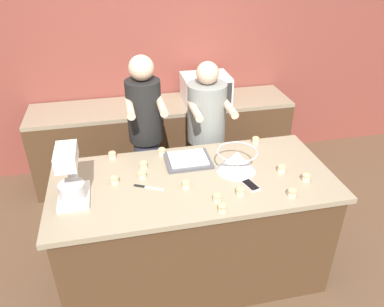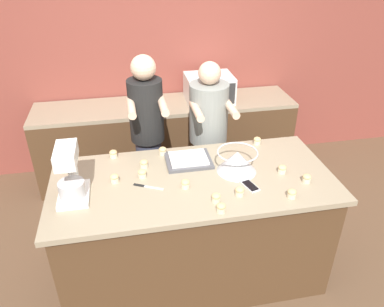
{
  "view_description": "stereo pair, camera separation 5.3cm",
  "coord_description": "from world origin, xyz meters",
  "px_view_note": "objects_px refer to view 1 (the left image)",
  "views": [
    {
      "loc": [
        -0.49,
        -2.18,
        2.45
      ],
      "look_at": [
        0.0,
        0.05,
        1.11
      ],
      "focal_mm": 35.0,
      "sensor_mm": 36.0,
      "label": 1
    },
    {
      "loc": [
        -0.44,
        -2.19,
        2.45
      ],
      "look_at": [
        0.0,
        0.05,
        1.11
      ],
      "focal_mm": 35.0,
      "sensor_mm": 36.0,
      "label": 2
    }
  ],
  "objects_px": {
    "microwave_oven": "(206,88)",
    "cupcake_12": "(112,155)",
    "person_left": "(146,141)",
    "cupcake_9": "(222,207)",
    "cupcake_1": "(306,177)",
    "person_right": "(206,141)",
    "cupcake_6": "(143,164)",
    "cupcake_0": "(256,140)",
    "cupcake_4": "(162,151)",
    "cupcake_7": "(282,168)",
    "cupcake_10": "(217,197)",
    "stand_mixer": "(71,177)",
    "cell_phone": "(251,185)",
    "cupcake_11": "(240,191)",
    "cupcake_3": "(292,192)",
    "mixing_bowl": "(237,160)",
    "knife": "(147,187)",
    "cupcake_5": "(186,184)",
    "baking_tray": "(188,160)",
    "cupcake_8": "(142,174)",
    "cupcake_2": "(115,179)"
  },
  "relations": [
    {
      "from": "microwave_oven",
      "to": "cupcake_12",
      "type": "relative_size",
      "value": 8.02
    },
    {
      "from": "person_left",
      "to": "cupcake_9",
      "type": "distance_m",
      "value": 1.2
    },
    {
      "from": "cupcake_1",
      "to": "cupcake_12",
      "type": "height_order",
      "value": "same"
    },
    {
      "from": "person_right",
      "to": "cupcake_6",
      "type": "relative_size",
      "value": 24.92
    },
    {
      "from": "cupcake_0",
      "to": "cupcake_4",
      "type": "distance_m",
      "value": 0.8
    },
    {
      "from": "cupcake_9",
      "to": "cupcake_6",
      "type": "bearing_deg",
      "value": 125.08
    },
    {
      "from": "cupcake_7",
      "to": "cupcake_10",
      "type": "bearing_deg",
      "value": -156.6
    },
    {
      "from": "stand_mixer",
      "to": "cell_phone",
      "type": "relative_size",
      "value": 2.4
    },
    {
      "from": "cupcake_11",
      "to": "person_left",
      "type": "bearing_deg",
      "value": 117.85
    },
    {
      "from": "microwave_oven",
      "to": "cupcake_1",
      "type": "relative_size",
      "value": 8.02
    },
    {
      "from": "cupcake_3",
      "to": "cupcake_4",
      "type": "height_order",
      "value": "same"
    },
    {
      "from": "cell_phone",
      "to": "cupcake_10",
      "type": "xyz_separation_m",
      "value": [
        -0.28,
        -0.12,
        0.03
      ]
    },
    {
      "from": "cupcake_4",
      "to": "cupcake_11",
      "type": "distance_m",
      "value": 0.78
    },
    {
      "from": "person_left",
      "to": "cupcake_4",
      "type": "relative_size",
      "value": 26.29
    },
    {
      "from": "mixing_bowl",
      "to": "cupcake_9",
      "type": "xyz_separation_m",
      "value": [
        -0.24,
        -0.44,
        -0.06
      ]
    },
    {
      "from": "stand_mixer",
      "to": "knife",
      "type": "distance_m",
      "value": 0.51
    },
    {
      "from": "person_right",
      "to": "cupcake_6",
      "type": "bearing_deg",
      "value": -139.86
    },
    {
      "from": "cupcake_4",
      "to": "cupcake_9",
      "type": "height_order",
      "value": "same"
    },
    {
      "from": "person_right",
      "to": "cupcake_5",
      "type": "xyz_separation_m",
      "value": [
        -0.36,
        -0.84,
        0.15
      ]
    },
    {
      "from": "knife",
      "to": "person_right",
      "type": "bearing_deg",
      "value": 51.31
    },
    {
      "from": "baking_tray",
      "to": "cupcake_12",
      "type": "height_order",
      "value": "cupcake_12"
    },
    {
      "from": "cupcake_0",
      "to": "cupcake_7",
      "type": "height_order",
      "value": "same"
    },
    {
      "from": "person_right",
      "to": "cupcake_12",
      "type": "distance_m",
      "value": 0.92
    },
    {
      "from": "cupcake_7",
      "to": "cupcake_5",
      "type": "bearing_deg",
      "value": -176.17
    },
    {
      "from": "person_right",
      "to": "cupcake_8",
      "type": "bearing_deg",
      "value": -134.54
    },
    {
      "from": "microwave_oven",
      "to": "cupcake_5",
      "type": "relative_size",
      "value": 8.02
    },
    {
      "from": "person_right",
      "to": "cupcake_1",
      "type": "height_order",
      "value": "person_right"
    },
    {
      "from": "cupcake_0",
      "to": "cupcake_2",
      "type": "height_order",
      "value": "same"
    },
    {
      "from": "cupcake_2",
      "to": "cupcake_10",
      "type": "bearing_deg",
      "value": -28.79
    },
    {
      "from": "cupcake_0",
      "to": "cupcake_12",
      "type": "xyz_separation_m",
      "value": [
        -1.18,
        0.01,
        0.0
      ]
    },
    {
      "from": "stand_mixer",
      "to": "cupcake_0",
      "type": "xyz_separation_m",
      "value": [
        1.45,
        0.46,
        -0.14
      ]
    },
    {
      "from": "cupcake_12",
      "to": "knife",
      "type": "bearing_deg",
      "value": -64.3
    },
    {
      "from": "knife",
      "to": "cupcake_6",
      "type": "xyz_separation_m",
      "value": [
        0.01,
        0.26,
        0.03
      ]
    },
    {
      "from": "cupcake_5",
      "to": "cupcake_7",
      "type": "bearing_deg",
      "value": 3.83
    },
    {
      "from": "cupcake_9",
      "to": "cupcake_10",
      "type": "bearing_deg",
      "value": 92.55
    },
    {
      "from": "person_left",
      "to": "cupcake_6",
      "type": "xyz_separation_m",
      "value": [
        -0.07,
        -0.52,
        0.09
      ]
    },
    {
      "from": "person_left",
      "to": "cupcake_12",
      "type": "distance_m",
      "value": 0.45
    },
    {
      "from": "baking_tray",
      "to": "knife",
      "type": "bearing_deg",
      "value": -141.88
    },
    {
      "from": "knife",
      "to": "cupcake_10",
      "type": "bearing_deg",
      "value": -30.1
    },
    {
      "from": "cupcake_0",
      "to": "cupcake_3",
      "type": "bearing_deg",
      "value": -91.89
    },
    {
      "from": "microwave_oven",
      "to": "cupcake_6",
      "type": "height_order",
      "value": "microwave_oven"
    },
    {
      "from": "cupcake_6",
      "to": "cupcake_8",
      "type": "distance_m",
      "value": 0.13
    },
    {
      "from": "cupcake_12",
      "to": "cupcake_9",
      "type": "bearing_deg",
      "value": -51.03
    },
    {
      "from": "cell_phone",
      "to": "cupcake_0",
      "type": "distance_m",
      "value": 0.63
    },
    {
      "from": "stand_mixer",
      "to": "microwave_oven",
      "type": "relative_size",
      "value": 0.76
    },
    {
      "from": "cupcake_6",
      "to": "cupcake_4",
      "type": "bearing_deg",
      "value": 45.74
    },
    {
      "from": "cupcake_5",
      "to": "cupcake_10",
      "type": "distance_m",
      "value": 0.26
    },
    {
      "from": "cupcake_11",
      "to": "cupcake_9",
      "type": "bearing_deg",
      "value": -139.11
    },
    {
      "from": "person_right",
      "to": "baking_tray",
      "type": "height_order",
      "value": "person_right"
    },
    {
      "from": "cupcake_3",
      "to": "cupcake_12",
      "type": "height_order",
      "value": "same"
    }
  ]
}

